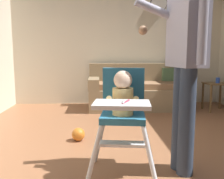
{
  "coord_description": "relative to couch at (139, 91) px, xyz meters",
  "views": [
    {
      "loc": [
        -0.44,
        -2.38,
        1.05
      ],
      "look_at": [
        -0.32,
        -0.32,
        0.75
      ],
      "focal_mm": 40.05,
      "sensor_mm": 36.0,
      "label": 1
    }
  ],
  "objects": [
    {
      "name": "toy_ball",
      "position": [
        -1.05,
        -1.84,
        -0.25
      ],
      "size": [
        0.16,
        0.16,
        0.16
      ],
      "primitive_type": "sphere",
      "color": "orange",
      "rests_on": "ground"
    },
    {
      "name": "adult_standing",
      "position": [
        -0.06,
        -2.69,
        0.66
      ],
      "size": [
        0.56,
        0.5,
        1.74
      ],
      "rotation": [
        0.0,
        0.0,
        -3.0
      ],
      "color": "#323E53",
      "rests_on": "ground"
    },
    {
      "name": "high_chair",
      "position": [
        -0.6,
        -2.76,
        0.31
      ],
      "size": [
        0.68,
        0.78,
        0.93
      ],
      "rotation": [
        0.0,
        0.0,
        -1.7
      ],
      "color": "white",
      "rests_on": "ground"
    },
    {
      "name": "sippy_cup",
      "position": [
        1.39,
        -0.36,
        0.24
      ],
      "size": [
        0.07,
        0.07,
        0.1
      ],
      "primitive_type": "cylinder",
      "color": "#284CB7",
      "rests_on": "side_table"
    },
    {
      "name": "side_table",
      "position": [
        1.37,
        -0.36,
        0.05
      ],
      "size": [
        0.4,
        0.4,
        0.52
      ],
      "color": "brown",
      "rests_on": "ground"
    },
    {
      "name": "wall_far",
      "position": [
        -0.36,
        0.52,
        0.97
      ],
      "size": [
        5.14,
        0.06,
        2.61
      ],
      "primitive_type": "cube",
      "color": "beige",
      "rests_on": "ground"
    },
    {
      "name": "couch",
      "position": [
        0.0,
        0.0,
        0.0
      ],
      "size": [
        1.94,
        0.86,
        0.86
      ],
      "rotation": [
        0.0,
        0.0,
        -1.57
      ],
      "color": "#847051",
      "rests_on": "ground"
    },
    {
      "name": "ground",
      "position": [
        -0.36,
        -2.4,
        -0.38
      ],
      "size": [
        5.94,
        7.38,
        0.1
      ],
      "primitive_type": "cube",
      "color": "brown"
    },
    {
      "name": "wall_clock",
      "position": [
        0.46,
        0.48,
        1.74
      ],
      "size": [
        0.35,
        0.04,
        0.35
      ],
      "color": "white"
    }
  ]
}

